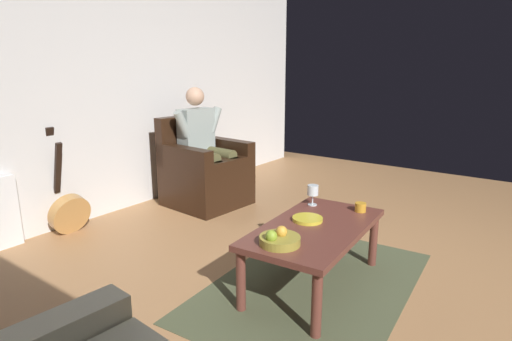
{
  "coord_description": "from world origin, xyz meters",
  "views": [
    {
      "loc": [
        2.65,
        0.66,
        1.46
      ],
      "look_at": [
        -0.1,
        -1.32,
        0.62
      ],
      "focal_mm": 29.53,
      "sensor_mm": 36.0,
      "label": 1
    }
  ],
  "objects_px": {
    "guitar": "(69,210)",
    "wine_glass_near": "(313,191)",
    "decorative_dish": "(307,219)",
    "fruit_bowl": "(279,239)",
    "coffee_table": "(315,234)",
    "armchair": "(204,173)",
    "candle_jar": "(360,207)",
    "person_seated": "(205,142)"
  },
  "relations": [
    {
      "from": "guitar",
      "to": "wine_glass_near",
      "type": "relative_size",
      "value": 6.07
    },
    {
      "from": "decorative_dish",
      "to": "fruit_bowl",
      "type": "bearing_deg",
      "value": 7.34
    },
    {
      "from": "coffee_table",
      "to": "fruit_bowl",
      "type": "distance_m",
      "value": 0.41
    },
    {
      "from": "armchair",
      "to": "candle_jar",
      "type": "distance_m",
      "value": 1.99
    },
    {
      "from": "fruit_bowl",
      "to": "armchair",
      "type": "bearing_deg",
      "value": -125.61
    },
    {
      "from": "armchair",
      "to": "coffee_table",
      "type": "relative_size",
      "value": 0.81
    },
    {
      "from": "fruit_bowl",
      "to": "candle_jar",
      "type": "distance_m",
      "value": 0.85
    },
    {
      "from": "coffee_table",
      "to": "decorative_dish",
      "type": "bearing_deg",
      "value": -120.52
    },
    {
      "from": "wine_glass_near",
      "to": "fruit_bowl",
      "type": "height_order",
      "value": "wine_glass_near"
    },
    {
      "from": "person_seated",
      "to": "coffee_table",
      "type": "relative_size",
      "value": 1.07
    },
    {
      "from": "coffee_table",
      "to": "decorative_dish",
      "type": "distance_m",
      "value": 0.12
    },
    {
      "from": "person_seated",
      "to": "decorative_dish",
      "type": "relative_size",
      "value": 6.03
    },
    {
      "from": "person_seated",
      "to": "candle_jar",
      "type": "height_order",
      "value": "person_seated"
    },
    {
      "from": "armchair",
      "to": "fruit_bowl",
      "type": "bearing_deg",
      "value": 58.95
    },
    {
      "from": "armchair",
      "to": "person_seated",
      "type": "height_order",
      "value": "person_seated"
    },
    {
      "from": "candle_jar",
      "to": "fruit_bowl",
      "type": "bearing_deg",
      "value": -10.91
    },
    {
      "from": "person_seated",
      "to": "wine_glass_near",
      "type": "relative_size",
      "value": 7.96
    },
    {
      "from": "coffee_table",
      "to": "decorative_dish",
      "type": "xyz_separation_m",
      "value": [
        -0.05,
        -0.09,
        0.07
      ]
    },
    {
      "from": "wine_glass_near",
      "to": "candle_jar",
      "type": "height_order",
      "value": "wine_glass_near"
    },
    {
      "from": "armchair",
      "to": "person_seated",
      "type": "xyz_separation_m",
      "value": [
        0.0,
        0.02,
        0.34
      ]
    },
    {
      "from": "armchair",
      "to": "guitar",
      "type": "bearing_deg",
      "value": -12.9
    },
    {
      "from": "guitar",
      "to": "candle_jar",
      "type": "bearing_deg",
      "value": 110.69
    },
    {
      "from": "wine_glass_near",
      "to": "candle_jar",
      "type": "relative_size",
      "value": 1.95
    },
    {
      "from": "armchair",
      "to": "guitar",
      "type": "height_order",
      "value": "guitar"
    },
    {
      "from": "guitar",
      "to": "fruit_bowl",
      "type": "height_order",
      "value": "guitar"
    },
    {
      "from": "coffee_table",
      "to": "wine_glass_near",
      "type": "height_order",
      "value": "wine_glass_near"
    },
    {
      "from": "person_seated",
      "to": "decorative_dish",
      "type": "distance_m",
      "value": 1.91
    },
    {
      "from": "decorative_dish",
      "to": "coffee_table",
      "type": "bearing_deg",
      "value": 59.48
    },
    {
      "from": "candle_jar",
      "to": "decorative_dish",
      "type": "bearing_deg",
      "value": -29.23
    },
    {
      "from": "coffee_table",
      "to": "fruit_bowl",
      "type": "xyz_separation_m",
      "value": [
        0.4,
        -0.03,
        0.09
      ]
    },
    {
      "from": "fruit_bowl",
      "to": "guitar",
      "type": "bearing_deg",
      "value": -88.59
    },
    {
      "from": "coffee_table",
      "to": "candle_jar",
      "type": "relative_size",
      "value": 14.45
    },
    {
      "from": "fruit_bowl",
      "to": "decorative_dish",
      "type": "distance_m",
      "value": 0.45
    },
    {
      "from": "guitar",
      "to": "decorative_dish",
      "type": "bearing_deg",
      "value": 103.15
    },
    {
      "from": "decorative_dish",
      "to": "candle_jar",
      "type": "xyz_separation_m",
      "value": [
        -0.39,
        0.22,
        0.02
      ]
    },
    {
      "from": "guitar",
      "to": "person_seated",
      "type": "bearing_deg",
      "value": 161.84
    },
    {
      "from": "guitar",
      "to": "candle_jar",
      "type": "relative_size",
      "value": 11.84
    },
    {
      "from": "guitar",
      "to": "decorative_dish",
      "type": "height_order",
      "value": "guitar"
    },
    {
      "from": "wine_glass_near",
      "to": "armchair",
      "type": "bearing_deg",
      "value": -107.89
    },
    {
      "from": "person_seated",
      "to": "candle_jar",
      "type": "xyz_separation_m",
      "value": [
        0.44,
        1.92,
        -0.21
      ]
    },
    {
      "from": "guitar",
      "to": "fruit_bowl",
      "type": "distance_m",
      "value": 2.21
    },
    {
      "from": "candle_jar",
      "to": "armchair",
      "type": "bearing_deg",
      "value": -102.72
    }
  ]
}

